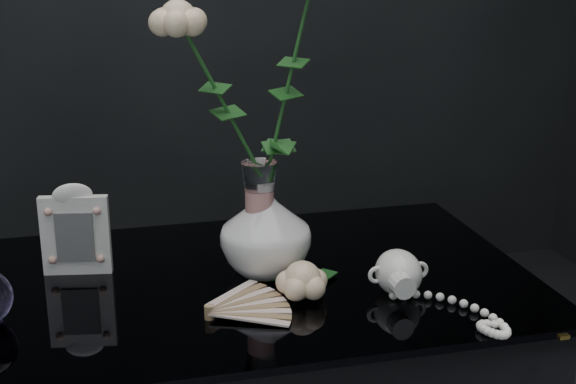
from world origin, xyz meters
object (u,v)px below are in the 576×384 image
object	(u,v)px
loose_rose	(302,280)
pearl_jar	(399,270)
wine_glass	(260,219)
picture_frame	(75,229)
vase	(266,228)

from	to	relation	value
loose_rose	pearl_jar	distance (m)	0.15
loose_rose	wine_glass	bearing A→B (deg)	97.45
picture_frame	pearl_jar	xyz separation A→B (m)	(0.48, -0.20, -0.04)
wine_glass	pearl_jar	world-z (taller)	wine_glass
picture_frame	pearl_jar	distance (m)	0.53
vase	wine_glass	world-z (taller)	wine_glass
vase	pearl_jar	world-z (taller)	vase
loose_rose	picture_frame	bearing A→B (deg)	137.44
picture_frame	pearl_jar	size ratio (longest dim) A/B	0.61
loose_rose	vase	bearing A→B (deg)	92.67
vase	wine_glass	distance (m)	0.02
pearl_jar	wine_glass	bearing A→B (deg)	146.59
vase	loose_rose	distance (m)	0.13
vase	loose_rose	xyz separation A→B (m)	(0.03, -0.11, -0.05)
wine_glass	picture_frame	bearing A→B (deg)	165.47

